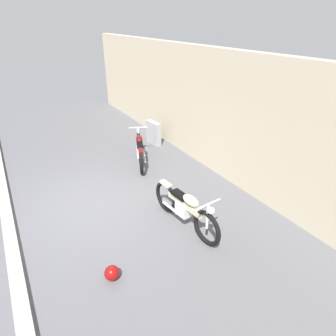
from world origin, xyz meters
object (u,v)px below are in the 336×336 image
stone_marker (154,133)px  helmet (112,273)px  motorcycle_cream (185,208)px  motorcycle_maroon (140,149)px

stone_marker → helmet: 6.30m
helmet → motorcycle_cream: size_ratio=0.12×
motorcycle_cream → stone_marker: bearing=154.8°
motorcycle_maroon → stone_marker: bearing=-20.6°
stone_marker → motorcycle_maroon: bearing=-43.1°
stone_marker → motorcycle_cream: bearing=-19.8°
motorcycle_cream → helmet: bearing=-78.3°
helmet → motorcycle_cream: motorcycle_cream is taller
motorcycle_cream → motorcycle_maroon: bearing=165.6°
helmet → motorcycle_cream: 2.04m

